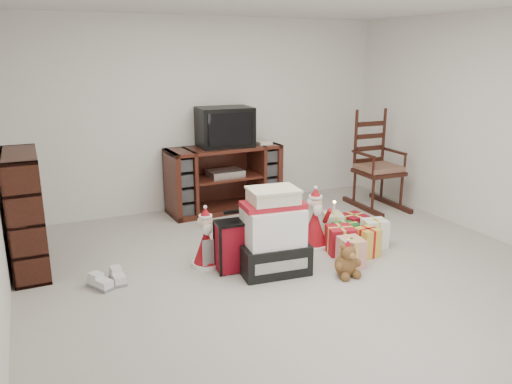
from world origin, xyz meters
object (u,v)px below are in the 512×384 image
(tv_stand, at_px, (224,178))
(crt_television, at_px, (225,127))
(gift_cluster, at_px, (351,237))
(sneaker_pair, at_px, (109,280))
(red_suitcase, at_px, (237,245))
(gift_pile, at_px, (273,236))
(bookshelf, at_px, (26,214))
(santa_figurine, at_px, (315,225))
(mrs_claus_figurine, at_px, (206,243))
(teddy_bear, at_px, (346,262))
(rocking_chair, at_px, (375,173))

(tv_stand, bearing_deg, crt_television, 37.01)
(gift_cluster, bearing_deg, sneaker_pair, 176.38)
(red_suitcase, height_order, sneaker_pair, red_suitcase)
(gift_pile, xyz_separation_m, sneaker_pair, (-1.49, 0.35, -0.31))
(gift_cluster, bearing_deg, bookshelf, 164.84)
(santa_figurine, distance_m, crt_television, 1.93)
(bookshelf, relative_size, mrs_claus_figurine, 1.89)
(teddy_bear, distance_m, sneaker_pair, 2.20)
(rocking_chair, distance_m, red_suitcase, 2.79)
(crt_television, bearing_deg, rocking_chair, -17.72)
(crt_television, bearing_deg, santa_figurine, -74.58)
(tv_stand, xyz_separation_m, sneaker_pair, (-1.78, -1.69, -0.38))
(tv_stand, relative_size, mrs_claus_figurine, 2.51)
(gift_cluster, bearing_deg, rocking_chair, 44.12)
(rocking_chair, bearing_deg, red_suitcase, -154.08)
(gift_pile, height_order, teddy_bear, gift_pile)
(red_suitcase, bearing_deg, tv_stand, 76.80)
(gift_pile, xyz_separation_m, red_suitcase, (-0.30, 0.17, -0.10))
(mrs_claus_figurine, distance_m, gift_cluster, 1.60)
(sneaker_pair, bearing_deg, gift_pile, -31.42)
(crt_television, bearing_deg, mrs_claus_figurine, -113.88)
(sneaker_pair, xyz_separation_m, crt_television, (1.82, 1.72, 1.07))
(teddy_bear, xyz_separation_m, sneaker_pair, (-2.07, 0.74, -0.10))
(sneaker_pair, bearing_deg, tv_stand, 25.07)
(rocking_chair, relative_size, gift_cluster, 1.28)
(rocking_chair, bearing_deg, bookshelf, -174.99)
(sneaker_pair, bearing_deg, mrs_claus_figurine, -15.88)
(bookshelf, distance_m, crt_television, 2.71)
(tv_stand, xyz_separation_m, rocking_chair, (1.93, -0.71, 0.04))
(tv_stand, relative_size, gift_pile, 1.89)
(bookshelf, bearing_deg, tv_stand, 22.37)
(sneaker_pair, height_order, gift_cluster, gift_cluster)
(tv_stand, height_order, mrs_claus_figurine, tv_stand)
(mrs_claus_figurine, distance_m, crt_television, 2.08)
(red_suitcase, bearing_deg, gift_pile, -24.00)
(sneaker_pair, bearing_deg, santa_figurine, -17.82)
(bookshelf, bearing_deg, red_suitcase, -25.80)
(rocking_chair, xyz_separation_m, red_suitcase, (-2.53, -1.16, -0.21))
(rocking_chair, height_order, crt_television, crt_television)
(mrs_claus_figurine, bearing_deg, bookshelf, 157.46)
(santa_figurine, xyz_separation_m, crt_television, (-0.36, 1.70, 0.86))
(gift_pile, relative_size, crt_television, 1.13)
(rocking_chair, relative_size, red_suitcase, 2.32)
(gift_pile, distance_m, crt_television, 2.22)
(tv_stand, height_order, gift_pile, tv_stand)
(tv_stand, bearing_deg, sneaker_pair, -139.59)
(tv_stand, relative_size, santa_figurine, 2.28)
(tv_stand, bearing_deg, mrs_claus_figurine, -119.83)
(mrs_claus_figurine, xyz_separation_m, gift_cluster, (1.58, -0.20, -0.11))
(rocking_chair, xyz_separation_m, santa_figurine, (-1.54, -0.96, -0.21))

